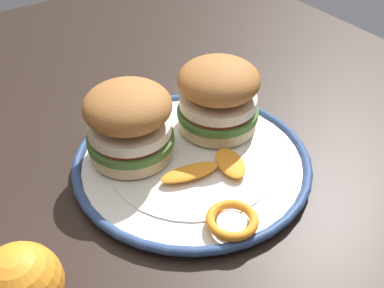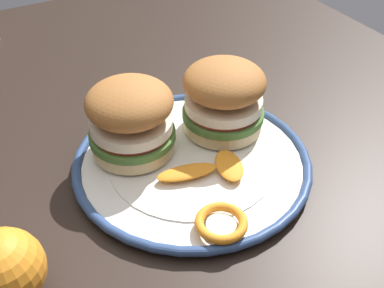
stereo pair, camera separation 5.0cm
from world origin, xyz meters
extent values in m
cube|color=black|center=(0.00, 0.00, 0.76)|extent=(1.25, 0.94, 0.03)
cube|color=black|center=(0.56, -0.41, 0.37)|extent=(0.06, 0.06, 0.75)
cylinder|color=white|center=(-0.03, 0.05, 0.78)|extent=(0.29, 0.29, 0.01)
torus|color=navy|center=(-0.03, 0.05, 0.79)|extent=(0.31, 0.31, 0.01)
cylinder|color=white|center=(-0.03, 0.05, 0.79)|extent=(0.22, 0.22, 0.00)
cylinder|color=beige|center=(0.03, 0.11, 0.80)|extent=(0.11, 0.11, 0.02)
cylinder|color=#477033|center=(0.03, 0.11, 0.82)|extent=(0.11, 0.11, 0.01)
cylinder|color=#BC3828|center=(0.03, 0.11, 0.83)|extent=(0.10, 0.10, 0.01)
cylinder|color=silver|center=(0.03, 0.11, 0.84)|extent=(0.11, 0.11, 0.01)
ellipsoid|color=#A36633|center=(0.03, 0.11, 0.87)|extent=(0.12, 0.12, 0.05)
cylinder|color=beige|center=(0.01, -0.02, 0.80)|extent=(0.11, 0.11, 0.02)
cylinder|color=#477033|center=(0.01, -0.02, 0.82)|extent=(0.11, 0.11, 0.01)
cylinder|color=#BC3828|center=(0.01, -0.02, 0.83)|extent=(0.10, 0.10, 0.01)
cylinder|color=silver|center=(0.01, -0.02, 0.84)|extent=(0.11, 0.11, 0.01)
ellipsoid|color=#A36633|center=(0.01, -0.02, 0.87)|extent=(0.12, 0.12, 0.05)
torus|color=orange|center=(-0.15, 0.08, 0.80)|extent=(0.08, 0.08, 0.01)
cylinder|color=#F4E5C6|center=(-0.15, 0.08, 0.80)|extent=(0.03, 0.03, 0.00)
ellipsoid|color=orange|center=(-0.07, 0.02, 0.80)|extent=(0.07, 0.05, 0.01)
ellipsoid|color=orange|center=(-0.06, 0.07, 0.80)|extent=(0.04, 0.08, 0.01)
sphere|color=orange|center=(-0.11, 0.30, 0.82)|extent=(0.08, 0.08, 0.08)
camera|label=1|loc=(-0.43, 0.33, 1.20)|focal=45.22mm
camera|label=2|loc=(-0.45, 0.28, 1.20)|focal=45.22mm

